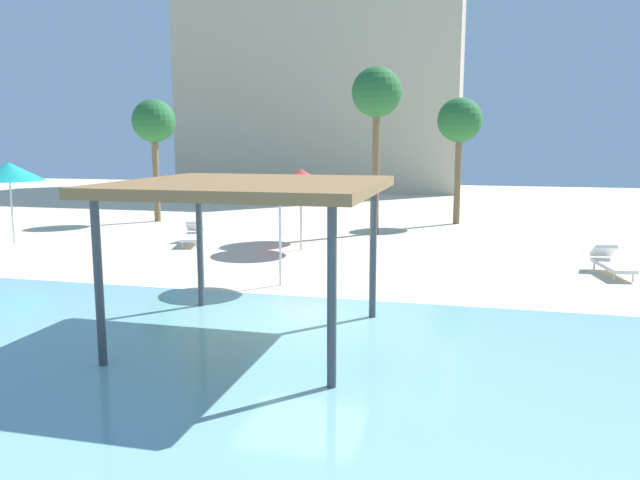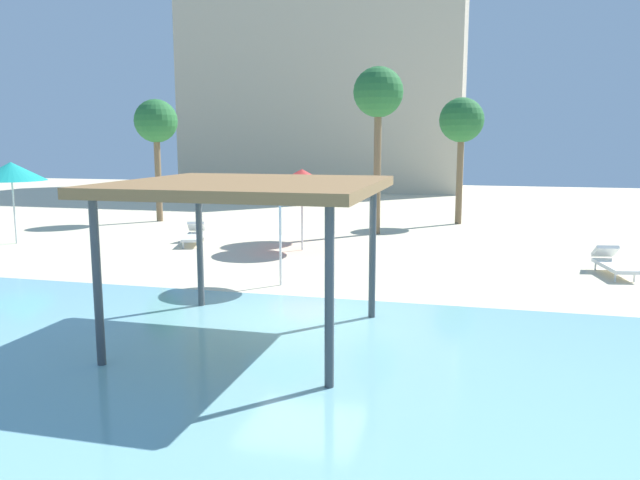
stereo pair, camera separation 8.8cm
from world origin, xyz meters
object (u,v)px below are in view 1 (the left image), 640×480
Objects in this scene: lounge_chair_0 at (611,262)px; palm_tree_2 at (154,123)px; beach_umbrella_teal_2 at (9,171)px; beach_umbrella_blue_1 at (280,185)px; palm_tree_0 at (377,96)px; lounge_chair_2 at (193,235)px; beach_umbrella_red_3 at (301,179)px; palm_tree_1 at (460,123)px; shade_pavilion at (251,191)px.

palm_tree_2 is (-17.55, 7.31, 4.03)m from lounge_chair_0.
beach_umbrella_teal_2 is at bearing -105.58° from palm_tree_2.
beach_umbrella_blue_1 reaches higher than lounge_chair_0.
palm_tree_0 is 10.28m from palm_tree_2.
palm_tree_2 reaches higher than lounge_chair_2.
lounge_chair_0 is at bearing -1.36° from beach_umbrella_teal_2.
lounge_chair_2 is (6.18, 1.46, -2.22)m from beach_umbrella_teal_2.
palm_tree_2 reaches higher than beach_umbrella_red_3.
palm_tree_1 is (8.87, 7.74, 4.04)m from lounge_chair_2.
beach_umbrella_red_3 is 1.37× the size of lounge_chair_0.
palm_tree_0 reaches higher than lounge_chair_0.
shade_pavilion is at bearing -90.54° from palm_tree_0.
palm_tree_1 is (15.06, 9.20, 1.82)m from beach_umbrella_teal_2.
shade_pavilion is at bearing -34.49° from beach_umbrella_teal_2.
beach_umbrella_blue_1 is 1.41× the size of lounge_chair_2.
beach_umbrella_blue_1 is 11.75m from beach_umbrella_teal_2.
beach_umbrella_red_3 is at bearing -113.35° from palm_tree_0.
beach_umbrella_teal_2 is 19.59m from lounge_chair_0.
palm_tree_1 is at bearing 31.43° from beach_umbrella_teal_2.
beach_umbrella_teal_2 is 1.46× the size of lounge_chair_0.
palm_tree_0 is 1.17× the size of palm_tree_1.
lounge_chair_2 is 8.61m from palm_tree_0.
lounge_chair_0 is 0.36× the size of palm_tree_2.
palm_tree_0 reaches higher than lounge_chair_2.
lounge_chair_0 is at bearing 45.72° from shade_pavilion.
beach_umbrella_red_3 reaches higher than lounge_chair_2.
shade_pavilion reaches higher than beach_umbrella_blue_1.
lounge_chair_0 is 13.42m from lounge_chair_2.
palm_tree_1 is at bearing 114.62° from lounge_chair_2.
palm_tree_1 is 13.35m from palm_tree_2.
beach_umbrella_blue_1 reaches higher than beach_umbrella_red_3.
beach_umbrella_blue_1 is 9.70m from palm_tree_0.
beach_umbrella_blue_1 is at bearing -77.40° from lounge_chair_0.
lounge_chair_2 is (-4.91, 5.34, -2.20)m from beach_umbrella_blue_1.
palm_tree_1 reaches higher than beach_umbrella_blue_1.
beach_umbrella_red_3 is 0.42× the size of palm_tree_0.
beach_umbrella_blue_1 is 7.58m from lounge_chair_2.
lounge_chair_0 is (9.23, -1.62, -2.03)m from beach_umbrella_red_3.
beach_umbrella_blue_1 is 13.80m from palm_tree_1.
palm_tree_2 is (-8.32, 5.69, 2.00)m from beach_umbrella_red_3.
beach_umbrella_red_3 is (10.23, 1.16, -0.19)m from beach_umbrella_teal_2.
shade_pavilion is 2.25× the size of lounge_chair_2.
palm_tree_2 is at bearing -122.26° from lounge_chair_0.
shade_pavilion is 18.14m from palm_tree_2.
beach_umbrella_blue_1 is 0.98× the size of beach_umbrella_teal_2.
palm_tree_0 is (0.96, 9.26, 2.74)m from beach_umbrella_blue_1.
beach_umbrella_blue_1 is at bearing -95.93° from palm_tree_0.
palm_tree_1 is 1.00× the size of palm_tree_2.
beach_umbrella_red_3 is at bearing 100.27° from shade_pavilion.
beach_umbrella_blue_1 is at bearing -106.88° from palm_tree_1.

